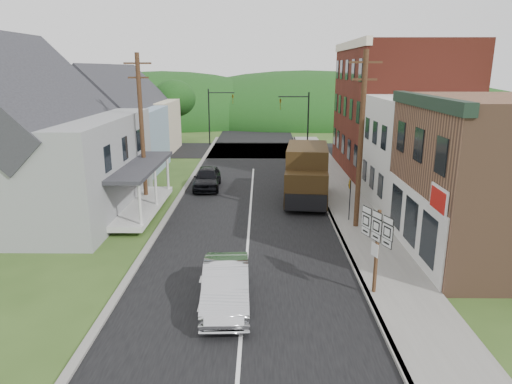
{
  "coord_description": "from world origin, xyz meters",
  "views": [
    {
      "loc": [
        0.61,
        -19.13,
        8.13
      ],
      "look_at": [
        0.38,
        2.64,
        2.2
      ],
      "focal_mm": 32.0,
      "sensor_mm": 36.0,
      "label": 1
    }
  ],
  "objects_px": {
    "warning_sign": "(350,193)",
    "dark_sedan": "(207,178)",
    "route_sign_cluster": "(376,240)",
    "silver_sedan": "(226,286)",
    "delivery_van": "(307,174)"
  },
  "relations": [
    {
      "from": "warning_sign",
      "to": "dark_sedan",
      "type": "bearing_deg",
      "value": 162.28
    },
    {
      "from": "route_sign_cluster",
      "to": "warning_sign",
      "type": "height_order",
      "value": "route_sign_cluster"
    },
    {
      "from": "warning_sign",
      "to": "delivery_van",
      "type": "bearing_deg",
      "value": 137.21
    },
    {
      "from": "silver_sedan",
      "to": "warning_sign",
      "type": "distance_m",
      "value": 10.9
    },
    {
      "from": "dark_sedan",
      "to": "route_sign_cluster",
      "type": "xyz_separation_m",
      "value": [
        7.87,
        -15.48,
        1.46
      ]
    },
    {
      "from": "silver_sedan",
      "to": "warning_sign",
      "type": "xyz_separation_m",
      "value": [
        5.99,
        9.06,
        0.9
      ]
    },
    {
      "from": "delivery_van",
      "to": "warning_sign",
      "type": "relative_size",
      "value": 2.72
    },
    {
      "from": "silver_sedan",
      "to": "delivery_van",
      "type": "height_order",
      "value": "delivery_van"
    },
    {
      "from": "dark_sedan",
      "to": "route_sign_cluster",
      "type": "bearing_deg",
      "value": -64.7
    },
    {
      "from": "delivery_van",
      "to": "dark_sedan",
      "type": "bearing_deg",
      "value": 161.43
    },
    {
      "from": "silver_sedan",
      "to": "dark_sedan",
      "type": "distance_m",
      "value": 16.44
    },
    {
      "from": "dark_sedan",
      "to": "route_sign_cluster",
      "type": "height_order",
      "value": "route_sign_cluster"
    },
    {
      "from": "route_sign_cluster",
      "to": "silver_sedan",
      "type": "bearing_deg",
      "value": 166.82
    },
    {
      "from": "silver_sedan",
      "to": "dark_sedan",
      "type": "bearing_deg",
      "value": 95.94
    },
    {
      "from": "warning_sign",
      "to": "route_sign_cluster",
      "type": "bearing_deg",
      "value": -71.91
    }
  ]
}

